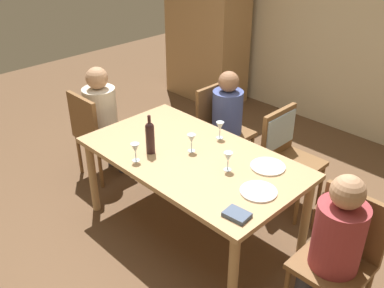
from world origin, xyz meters
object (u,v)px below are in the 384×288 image
(chair_left_end, at_px, (95,130))
(person_man_guest, at_px, (103,114))
(wine_glass_far, at_px, (220,127))
(handbag, at_px, (323,212))
(wine_glass_centre, at_px, (228,158))
(chair_right_end, at_px, (341,251))
(chair_far_right, at_px, (284,146))
(person_man_bearded, at_px, (229,118))
(dinner_plate_guest_left, at_px, (268,166))
(armoire_cabinet, at_px, (207,20))
(chair_far_left, at_px, (220,124))
(wine_glass_near_right, at_px, (135,149))
(dinner_plate_host, at_px, (258,191))
(wine_bottle_tall_green, at_px, (150,137))
(person_woman_host, at_px, (335,244))
(dining_table, at_px, (192,164))
(wine_glass_near_left, at_px, (191,139))

(chair_left_end, bearing_deg, person_man_guest, 90.00)
(wine_glass_far, height_order, handbag, wine_glass_far)
(wine_glass_centre, bearing_deg, chair_right_end, 3.05)
(chair_far_right, distance_m, person_man_bearded, 0.65)
(wine_glass_centre, bearing_deg, chair_left_end, -175.57)
(chair_left_end, relative_size, dinner_plate_guest_left, 3.49)
(armoire_cabinet, relative_size, chair_far_left, 2.37)
(wine_glass_centre, bearing_deg, armoire_cabinet, 136.44)
(wine_glass_near_right, xyz_separation_m, dinner_plate_host, (0.92, 0.34, -0.10))
(person_man_bearded, bearing_deg, wine_bottle_tall_green, 6.04)
(chair_far_right, relative_size, dinner_plate_host, 3.57)
(person_man_bearded, bearing_deg, armoire_cabinet, -130.30)
(chair_left_end, xyz_separation_m, person_woman_host, (2.54, 0.06, 0.13))
(chair_left_end, bearing_deg, wine_glass_centre, 4.43)
(armoire_cabinet, bearing_deg, dinner_plate_host, -40.52)
(chair_left_end, distance_m, chair_far_right, 1.83)
(armoire_cabinet, relative_size, person_woman_host, 1.91)
(dining_table, bearing_deg, chair_far_left, 118.93)
(chair_far_left, xyz_separation_m, person_man_bearded, (0.11, 0.00, 0.11))
(chair_far_left, distance_m, dinner_plate_host, 1.49)
(wine_glass_centre, bearing_deg, person_man_guest, -179.59)
(wine_glass_far, bearing_deg, dinner_plate_guest_left, -8.71)
(dining_table, relative_size, dinner_plate_guest_left, 6.75)
(armoire_cabinet, xyz_separation_m, dining_table, (1.99, -2.25, -0.43))
(chair_far_left, bearing_deg, chair_right_end, 65.66)
(armoire_cabinet, xyz_separation_m, handbag, (2.74, -1.37, -0.99))
(handbag, bearing_deg, wine_glass_near_left, -133.58)
(person_man_guest, bearing_deg, wine_glass_centre, 0.41)
(chair_left_end, distance_m, person_woman_host, 2.54)
(chair_right_end, bearing_deg, person_woman_host, 90.00)
(armoire_cabinet, bearing_deg, person_woman_host, -34.94)
(wine_bottle_tall_green, height_order, wine_glass_far, wine_bottle_tall_green)
(person_man_bearded, relative_size, wine_glass_near_right, 7.48)
(wine_glass_near_left, height_order, wine_glass_centre, same)
(person_woman_host, distance_m, handbag, 1.18)
(wine_bottle_tall_green, distance_m, dinner_plate_guest_left, 0.93)
(chair_far_right, height_order, handbag, chair_far_right)
(wine_glass_far, distance_m, handbag, 1.20)
(chair_far_right, bearing_deg, chair_right_end, 51.32)
(dining_table, xyz_separation_m, wine_bottle_tall_green, (-0.26, -0.20, 0.22))
(person_man_bearded, bearing_deg, dining_table, 23.02)
(dining_table, distance_m, chair_far_left, 1.02)
(dining_table, height_order, wine_glass_centre, wine_glass_centre)
(wine_glass_near_left, bearing_deg, dining_table, -40.97)
(person_man_guest, relative_size, wine_bottle_tall_green, 3.57)
(wine_glass_far, bearing_deg, wine_glass_near_left, -91.93)
(chair_right_end, relative_size, wine_bottle_tall_green, 2.84)
(chair_left_end, xyz_separation_m, dinner_plate_guest_left, (1.80, 0.37, 0.22))
(armoire_cabinet, xyz_separation_m, wine_glass_far, (1.95, -1.89, -0.24))
(dining_table, distance_m, chair_right_end, 1.28)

